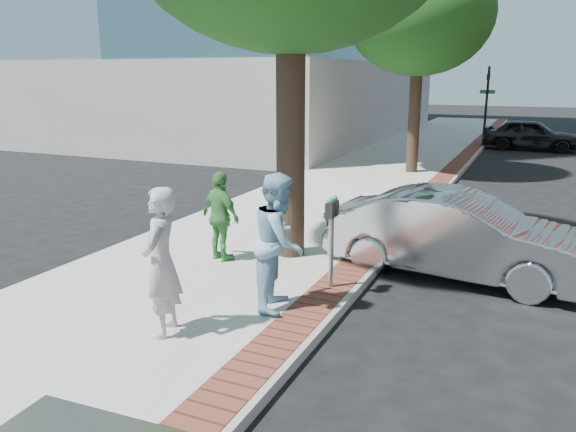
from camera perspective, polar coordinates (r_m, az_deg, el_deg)
The scene contains 13 objects.
ground at distance 8.78m, azimuth -1.23°, elevation -8.77°, with size 120.00×120.00×0.00m, color black.
sidewalk at distance 16.43m, azimuth 6.04°, elevation 2.36°, with size 5.00×60.00×0.15m, color #9E9991.
brick_strip at distance 15.89m, azimuth 13.60°, elevation 1.92°, with size 0.60×60.00×0.01m, color brown.
curb at distance 15.85m, azimuth 14.82°, elevation 1.52°, with size 0.10×60.00×0.15m, color gray.
office_base at distance 33.65m, azimuth -5.26°, elevation 11.73°, with size 18.20×22.20×4.00m, color gray.
signal_near at distance 29.43m, azimuth 19.54°, elevation 11.13°, with size 0.70×0.15×3.80m.
tree_far at distance 19.79m, azimuth 13.25°, elevation 19.28°, with size 4.80×4.80×7.14m.
parking_meter at distance 8.67m, azimuth 4.47°, elevation -0.70°, with size 0.12×0.32×1.47m.
person_gray at distance 7.30m, azimuth -12.77°, elevation -4.61°, with size 0.71×0.46×1.94m, color #9E9EA2.
person_officer at distance 7.95m, azimuth -0.87°, elevation -2.59°, with size 0.95×0.74×1.96m, color #88BAD3.
person_green at distance 10.09m, azimuth -6.84°, elevation -0.05°, with size 0.95×0.40×1.62m, color #419042.
sedan_silver at distance 10.11m, azimuth 16.87°, elevation -1.86°, with size 1.56×4.47×1.47m, color #AFB1B6.
bg_car at distance 28.57m, azimuth 23.47°, elevation 7.61°, with size 1.69×4.19×1.43m, color black.
Camera 1 is at (3.49, -7.30, 3.43)m, focal length 35.00 mm.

